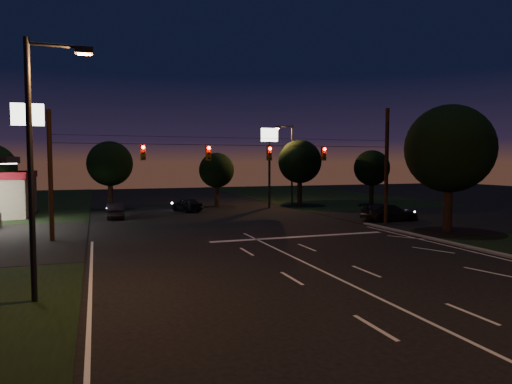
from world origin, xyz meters
name	(u,v)px	position (x,y,z in m)	size (l,w,h in m)	color
ground	(355,287)	(0.00, 0.00, 0.00)	(140.00, 140.00, 0.00)	black
cross_street_right	(457,218)	(20.00, 16.00, 0.00)	(20.00, 16.00, 0.02)	black
center_line	(477,345)	(0.00, -6.00, 0.01)	(0.14, 40.00, 0.01)	silver
stop_bar	(300,237)	(3.00, 11.50, 0.01)	(12.00, 0.50, 0.01)	silver
utility_pole_right	(385,224)	(12.00, 15.00, 0.00)	(0.30, 0.30, 9.00)	black
utility_pole_left	(52,241)	(-12.00, 15.00, 0.00)	(0.28, 0.28, 8.00)	black
signal_span	(240,152)	(0.00, 14.96, 5.50)	(24.00, 0.40, 1.56)	black
pole_sign_left_near	(28,133)	(-14.00, 22.00, 6.98)	(2.20, 0.30, 9.10)	black
pole_sign_right	(269,149)	(8.00, 30.00, 6.24)	(1.80, 0.30, 8.40)	black
street_light_left	(38,150)	(-11.24, 2.00, 5.24)	(2.20, 0.35, 9.00)	black
street_light_right_far	(290,158)	(11.24, 32.00, 5.24)	(2.20, 0.35, 9.00)	black
tree_right_near	(448,150)	(13.53, 10.17, 5.68)	(6.00, 6.00, 8.76)	black
tree_far_b	(110,164)	(-7.98, 34.13, 4.61)	(4.60, 4.60, 6.98)	black
tree_far_c	(216,171)	(3.02, 33.10, 3.90)	(3.80, 3.80, 5.86)	black
tree_far_d	(299,162)	(12.02, 31.13, 4.83)	(4.80, 4.80, 7.30)	black
tree_far_e	(371,168)	(20.02, 29.11, 4.11)	(4.00, 4.00, 6.18)	black
car_oncoming_a	(187,204)	(-1.00, 29.18, 0.68)	(1.60, 3.98, 1.36)	black
car_oncoming_b	(115,211)	(-7.90, 25.70, 0.65)	(1.38, 3.95, 1.30)	black
car_cross	(389,212)	(13.26, 16.27, 0.71)	(1.99, 4.89, 1.42)	black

